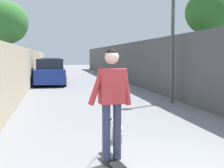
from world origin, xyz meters
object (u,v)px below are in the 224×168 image
(person_skateboarder, at_px, (112,95))
(car_far, at_px, (51,68))
(dog, at_px, (116,128))
(tree_right_near, at_px, (209,15))
(tree_left_mid, at_px, (7,23))
(car_near, at_px, (50,73))
(skateboard, at_px, (112,160))
(lamp_post, at_px, (173,20))

(person_skateboarder, relative_size, car_far, 0.41)
(dog, xyz_separation_m, car_far, (19.42, 1.42, 0.44))
(tree_right_near, bearing_deg, tree_left_mid, 56.17)
(car_near, bearing_deg, skateboard, -175.52)
(skateboard, bearing_deg, person_skateboarder, -123.69)
(tree_right_near, bearing_deg, person_skateboarder, 141.80)
(lamp_post, xyz_separation_m, car_near, (7.96, 4.41, -2.26))
(person_skateboarder, bearing_deg, car_near, 4.48)
(car_far, bearing_deg, tree_right_near, -156.78)
(dog, bearing_deg, skateboard, 165.34)
(tree_left_mid, height_order, lamp_post, tree_left_mid)
(person_skateboarder, distance_m, car_far, 20.75)
(tree_left_mid, relative_size, car_far, 1.05)
(skateboard, distance_m, person_skateboarder, 1.05)
(lamp_post, height_order, skateboard, lamp_post)
(lamp_post, height_order, car_near, lamp_post)
(dog, relative_size, car_near, 0.41)
(dog, bearing_deg, car_near, 6.48)
(dog, distance_m, car_far, 19.48)
(tree_right_near, xyz_separation_m, lamp_post, (-0.58, 1.72, -0.31))
(car_far, bearing_deg, dog, -175.82)
(car_near, distance_m, car_far, 6.92)
(tree_left_mid, distance_m, person_skateboarder, 12.53)
(tree_left_mid, xyz_separation_m, person_skateboarder, (-11.92, -3.15, -2.24))
(tree_right_near, xyz_separation_m, tree_left_mid, (5.50, 8.21, 0.08))
(car_near, bearing_deg, tree_left_mid, 132.04)
(lamp_post, height_order, dog, lamp_post)
(tree_left_mid, relative_size, car_near, 1.15)
(person_skateboarder, xyz_separation_m, car_near, (13.79, 1.08, -0.40))
(lamp_post, distance_m, car_near, 9.37)
(dog, height_order, car_near, car_near)
(tree_left_mid, relative_size, person_skateboarder, 2.57)
(tree_right_near, relative_size, dog, 2.67)
(lamp_post, xyz_separation_m, skateboard, (-5.84, 3.33, -2.90))
(skateboard, height_order, car_near, car_near)
(car_near, bearing_deg, car_far, 0.00)
(person_skateboarder, bearing_deg, car_far, 2.98)
(tree_right_near, distance_m, lamp_post, 1.84)
(tree_right_near, xyz_separation_m, car_near, (7.37, 6.13, -2.57))
(tree_right_near, xyz_separation_m, person_skateboarder, (-6.42, 5.05, -2.17))
(skateboard, height_order, person_skateboarder, person_skateboarder)
(person_skateboarder, distance_m, dog, 1.58)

